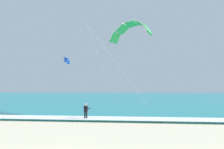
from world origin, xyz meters
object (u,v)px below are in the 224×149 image
object	(u,v)px
kitesurfer	(86,111)
kite_distant	(67,59)
surfboard	(86,120)
kite_primary	(130,29)

from	to	relation	value
kitesurfer	kite_distant	xyz separation A→B (m)	(-15.88, 41.59, 11.29)
surfboard	kitesurfer	world-z (taller)	kitesurfer
surfboard	kite_distant	size ratio (longest dim) A/B	0.25
kite_primary	kitesurfer	bearing A→B (deg)	-131.71
surfboard	kitesurfer	bearing A→B (deg)	77.83
surfboard	kite_distant	xyz separation A→B (m)	(-15.88, 41.61, 12.20)
kitesurfer	kite_primary	xyz separation A→B (m)	(4.39, 4.93, 9.60)
surfboard	kite_primary	bearing A→B (deg)	48.37
kite_primary	kite_distant	world-z (taller)	kite_distant
kite_primary	kite_distant	xyz separation A→B (m)	(-20.28, 36.67, 1.68)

